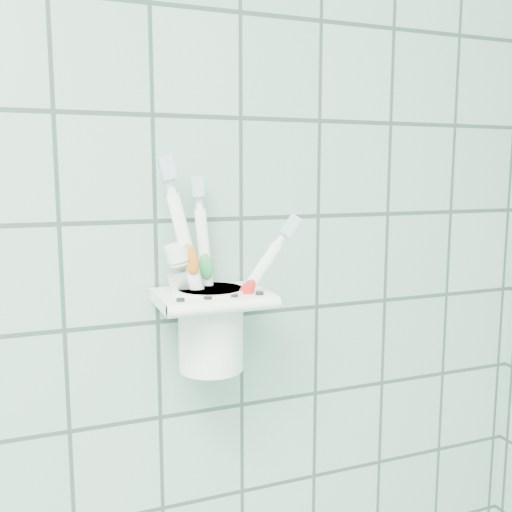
% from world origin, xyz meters
% --- Properties ---
extents(holder_bracket, '(0.12, 0.10, 0.04)m').
position_xyz_m(holder_bracket, '(0.64, 1.15, 1.28)').
color(holder_bracket, white).
rests_on(holder_bracket, wall_back).
extents(cup, '(0.08, 0.08, 0.09)m').
position_xyz_m(cup, '(0.64, 1.16, 1.25)').
color(cup, white).
rests_on(cup, holder_bracket).
extents(toothbrush_pink, '(0.05, 0.04, 0.22)m').
position_xyz_m(toothbrush_pink, '(0.64, 1.15, 1.33)').
color(toothbrush_pink, white).
rests_on(toothbrush_pink, cup).
extents(toothbrush_blue, '(0.02, 0.03, 0.20)m').
position_xyz_m(toothbrush_blue, '(0.65, 1.16, 1.31)').
color(toothbrush_blue, white).
rests_on(toothbrush_blue, cup).
extents(toothbrush_orange, '(0.09, 0.05, 0.18)m').
position_xyz_m(toothbrush_orange, '(0.63, 1.15, 1.31)').
color(toothbrush_orange, white).
rests_on(toothbrush_orange, cup).
extents(toothpaste_tube, '(0.06, 0.03, 0.14)m').
position_xyz_m(toothpaste_tube, '(0.64, 1.17, 1.29)').
color(toothpaste_tube, silver).
rests_on(toothpaste_tube, cup).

